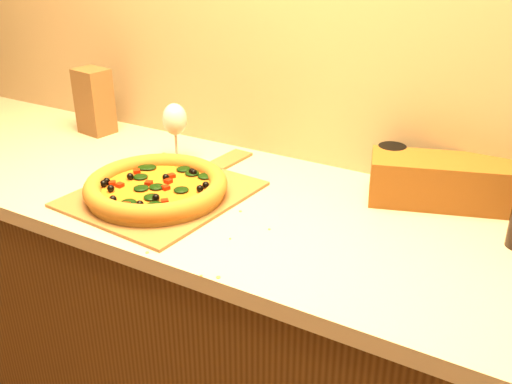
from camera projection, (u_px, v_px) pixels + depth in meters
The scene contains 8 objects.
cabinet at pixel (252, 348), 1.65m from camera, with size 2.80×0.65×0.86m, color #41250E.
countertop at pixel (252, 210), 1.46m from camera, with size 2.84×0.68×0.04m, color #C0AD96.
pizza_peel at pixel (167, 192), 1.50m from camera, with size 0.42×0.60×0.01m.
pizza at pixel (156, 187), 1.46m from camera, with size 0.37×0.37×0.05m.
bread_bag at pixel (457, 182), 1.42m from camera, with size 0.43×0.14×0.12m, color brown.
wine_glass at pixel (175, 121), 1.65m from camera, with size 0.07×0.07×0.18m.
paper_bag at pixel (94, 101), 1.89m from camera, with size 0.11×0.09×0.22m, color brown.
dark_jar at pixel (390, 166), 1.51m from camera, with size 0.07×0.07×0.12m.
Camera 1 is at (0.66, 0.31, 1.54)m, focal length 40.00 mm.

